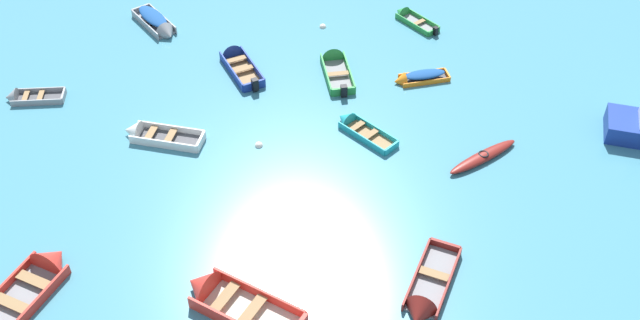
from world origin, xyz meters
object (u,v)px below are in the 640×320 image
object	(u,v)px
rowboat_green_far_right	(335,64)
mooring_buoy_central	(259,146)
rowboat_red_foreground_center	(40,275)
rowboat_deep_blue_back_row_right	(236,61)
rowboat_green_back_row_center	(409,17)
rowboat_grey_near_right	(23,97)
rowboat_turquoise_distant_center	(355,126)
mooring_buoy_outer_edge	(323,27)
rowboat_grey_near_camera	(158,24)
rowboat_orange_cluster_outer	(416,78)
rowboat_white_far_back	(148,134)
rowboat_maroon_outer_right	(424,300)
rowboat_red_midfield_left	(221,297)
kayak_maroon_outer_left	(483,157)

from	to	relation	value
rowboat_green_far_right	mooring_buoy_central	bearing A→B (deg)	-110.07
rowboat_red_foreground_center	mooring_buoy_central	bearing A→B (deg)	54.27
mooring_buoy_central	rowboat_deep_blue_back_row_right	bearing A→B (deg)	113.38
rowboat_green_back_row_center	rowboat_grey_near_right	distance (m)	20.25
rowboat_red_foreground_center	rowboat_grey_near_right	xyz separation A→B (m)	(-5.55, 9.97, -0.06)
rowboat_green_far_right	rowboat_turquoise_distant_center	xyz separation A→B (m)	(1.66, -4.57, -0.04)
rowboat_red_foreground_center	mooring_buoy_central	distance (m)	10.69
rowboat_turquoise_distant_center	mooring_buoy_outer_edge	distance (m)	8.59
rowboat_green_back_row_center	mooring_buoy_central	size ratio (longest dim) A/B	7.43
rowboat_green_far_right	mooring_buoy_outer_edge	xyz separation A→B (m)	(-1.20, 3.52, -0.19)
rowboat_grey_near_camera	rowboat_deep_blue_back_row_right	world-z (taller)	rowboat_deep_blue_back_row_right
rowboat_turquoise_distant_center	rowboat_grey_near_right	distance (m)	15.84
rowboat_green_back_row_center	mooring_buoy_central	xyz separation A→B (m)	(-5.66, -11.57, -0.14)
rowboat_deep_blue_back_row_right	mooring_buoy_outer_edge	size ratio (longest dim) A/B	9.95
rowboat_orange_cluster_outer	rowboat_turquoise_distant_center	bearing A→B (deg)	-120.90
rowboat_turquoise_distant_center	rowboat_deep_blue_back_row_right	world-z (taller)	rowboat_deep_blue_back_row_right
rowboat_white_far_back	mooring_buoy_outer_edge	size ratio (longest dim) A/B	10.22
rowboat_grey_near_right	mooring_buoy_central	distance (m)	11.87
rowboat_maroon_outer_right	rowboat_turquoise_distant_center	distance (m)	10.04
rowboat_green_back_row_center	rowboat_red_midfield_left	size ratio (longest dim) A/B	0.56
rowboat_green_far_right	rowboat_red_midfield_left	distance (m)	15.11
rowboat_maroon_outer_right	mooring_buoy_outer_edge	bearing A→B (deg)	111.00
mooring_buoy_central	rowboat_grey_near_camera	bearing A→B (deg)	131.94
rowboat_red_foreground_center	rowboat_deep_blue_back_row_right	world-z (taller)	rowboat_red_foreground_center
rowboat_green_back_row_center	mooring_buoy_outer_edge	xyz separation A→B (m)	(-4.49, -1.55, -0.14)
rowboat_maroon_outer_right	rowboat_red_foreground_center	bearing A→B (deg)	-174.68
mooring_buoy_central	mooring_buoy_outer_edge	bearing A→B (deg)	83.35
rowboat_grey_near_camera	mooring_buoy_outer_edge	distance (m)	8.80
rowboat_turquoise_distant_center	kayak_maroon_outer_left	xyz separation A→B (m)	(5.78, -1.14, 0.02)
rowboat_green_far_right	rowboat_red_midfield_left	bearing A→B (deg)	-96.58
rowboat_grey_near_right	rowboat_deep_blue_back_row_right	distance (m)	10.33
rowboat_maroon_outer_right	rowboat_green_far_right	bearing A→B (deg)	111.54
rowboat_maroon_outer_right	rowboat_grey_near_right	bearing A→B (deg)	156.19
rowboat_green_back_row_center	mooring_buoy_central	bearing A→B (deg)	-116.06
rowboat_red_midfield_left	mooring_buoy_central	world-z (taller)	rowboat_red_midfield_left
rowboat_green_back_row_center	mooring_buoy_central	distance (m)	12.88
rowboat_grey_near_camera	mooring_buoy_outer_edge	size ratio (longest dim) A/B	8.98
rowboat_deep_blue_back_row_right	rowboat_red_midfield_left	bearing A→B (deg)	-77.53
rowboat_grey_near_right	rowboat_red_midfield_left	world-z (taller)	rowboat_red_midfield_left
mooring_buoy_central	rowboat_orange_cluster_outer	bearing A→B (deg)	42.82
kayak_maroon_outer_left	rowboat_red_midfield_left	world-z (taller)	rowboat_red_midfield_left
rowboat_turquoise_distant_center	rowboat_white_far_back	bearing A→B (deg)	-166.22
rowboat_grey_near_camera	rowboat_deep_blue_back_row_right	bearing A→B (deg)	-26.07
rowboat_deep_blue_back_row_right	rowboat_red_midfield_left	world-z (taller)	rowboat_red_midfield_left
kayak_maroon_outer_left	mooring_buoy_outer_edge	bearing A→B (deg)	133.13
rowboat_red_foreground_center	rowboat_grey_near_right	bearing A→B (deg)	119.10
kayak_maroon_outer_left	rowboat_deep_blue_back_row_right	distance (m)	13.38
rowboat_turquoise_distant_center	rowboat_deep_blue_back_row_right	size ratio (longest dim) A/B	0.87
rowboat_green_back_row_center	rowboat_grey_near_right	bearing A→B (deg)	-149.52
rowboat_green_back_row_center	rowboat_turquoise_distant_center	bearing A→B (deg)	-99.55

